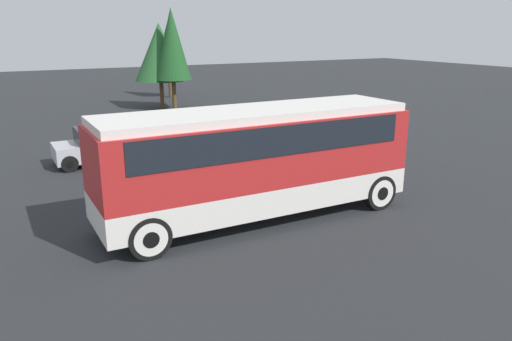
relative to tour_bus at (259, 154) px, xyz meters
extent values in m
plane|color=#26282B|center=(-0.10, 0.00, -1.93)|extent=(120.00, 120.00, 0.00)
cube|color=silver|center=(-0.10, 0.00, -1.09)|extent=(9.05, 2.48, 0.76)
cube|color=red|center=(-0.10, 0.00, 0.17)|extent=(9.05, 2.48, 1.77)
cube|color=black|center=(-0.10, 0.00, 0.61)|extent=(7.96, 2.52, 0.80)
cube|color=silver|center=(-0.10, 0.00, 1.17)|extent=(8.87, 2.28, 0.22)
cube|color=red|center=(4.28, 0.00, -0.08)|extent=(0.36, 2.38, 2.03)
cylinder|color=black|center=(3.57, -1.13, -1.39)|extent=(1.07, 0.28, 1.07)
cylinder|color=silver|center=(3.57, -1.13, -1.39)|extent=(0.83, 0.30, 0.83)
cylinder|color=black|center=(3.57, -1.13, -1.39)|extent=(0.41, 0.32, 0.41)
cylinder|color=black|center=(3.57, 1.13, -1.39)|extent=(1.07, 0.28, 1.07)
cylinder|color=silver|center=(3.57, 1.13, -1.39)|extent=(0.83, 0.30, 0.83)
cylinder|color=black|center=(3.57, 1.13, -1.39)|extent=(0.41, 0.32, 0.41)
cylinder|color=black|center=(-3.60, -1.13, -1.39)|extent=(1.07, 0.28, 1.07)
cylinder|color=silver|center=(-3.60, -1.13, -1.39)|extent=(0.83, 0.30, 0.83)
cylinder|color=black|center=(-3.60, -1.13, -1.39)|extent=(0.41, 0.32, 0.41)
cylinder|color=black|center=(-3.60, 1.13, -1.39)|extent=(1.07, 0.28, 1.07)
cylinder|color=silver|center=(-3.60, 1.13, -1.39)|extent=(0.83, 0.30, 0.83)
cylinder|color=black|center=(-3.60, 1.13, -1.39)|extent=(0.41, 0.32, 0.41)
cube|color=#2D5638|center=(4.85, 5.24, -1.36)|extent=(4.19, 1.80, 0.68)
cube|color=black|center=(4.69, 5.24, -0.72)|extent=(2.18, 1.62, 0.60)
cylinder|color=black|center=(6.52, 4.43, -1.62)|extent=(0.62, 0.22, 0.62)
cylinder|color=black|center=(6.52, 4.43, -1.62)|extent=(0.23, 0.26, 0.23)
cylinder|color=black|center=(6.52, 6.05, -1.62)|extent=(0.62, 0.22, 0.62)
cylinder|color=black|center=(6.52, 6.05, -1.62)|extent=(0.23, 0.26, 0.23)
cylinder|color=black|center=(3.19, 4.43, -1.62)|extent=(0.62, 0.22, 0.62)
cylinder|color=black|center=(3.19, 4.43, -1.62)|extent=(0.23, 0.26, 0.23)
cylinder|color=black|center=(3.19, 6.05, -1.62)|extent=(0.62, 0.22, 0.62)
cylinder|color=black|center=(3.19, 6.05, -1.62)|extent=(0.23, 0.26, 0.23)
cube|color=navy|center=(3.19, 7.84, -1.38)|extent=(4.46, 1.73, 0.58)
cube|color=black|center=(3.01, 7.84, -0.84)|extent=(2.32, 1.55, 0.49)
cylinder|color=black|center=(4.93, 7.07, -1.58)|extent=(0.69, 0.22, 0.69)
cylinder|color=black|center=(4.93, 7.07, -1.58)|extent=(0.26, 0.26, 0.26)
cylinder|color=black|center=(4.93, 8.62, -1.58)|extent=(0.69, 0.22, 0.69)
cylinder|color=black|center=(4.93, 8.62, -1.58)|extent=(0.26, 0.26, 0.26)
cylinder|color=black|center=(1.44, 7.07, -1.58)|extent=(0.69, 0.22, 0.69)
cylinder|color=black|center=(1.44, 7.07, -1.58)|extent=(0.26, 0.26, 0.26)
cylinder|color=black|center=(1.44, 8.62, -1.58)|extent=(0.69, 0.22, 0.69)
cylinder|color=black|center=(1.44, 8.62, -1.58)|extent=(0.26, 0.26, 0.26)
cube|color=#BCBCC1|center=(-2.28, 8.48, -1.35)|extent=(4.49, 1.72, 0.66)
cube|color=black|center=(-2.46, 8.48, -0.73)|extent=(2.34, 1.55, 0.59)
cylinder|color=black|center=(-0.49, 7.71, -1.60)|extent=(0.65, 0.22, 0.65)
cylinder|color=black|center=(-0.49, 7.71, -1.60)|extent=(0.25, 0.26, 0.25)
cylinder|color=black|center=(-0.49, 9.25, -1.60)|extent=(0.65, 0.22, 0.65)
cylinder|color=black|center=(-0.49, 9.25, -1.60)|extent=(0.25, 0.26, 0.25)
cylinder|color=black|center=(-4.08, 7.71, -1.60)|extent=(0.65, 0.22, 0.65)
cylinder|color=black|center=(-4.08, 7.71, -1.60)|extent=(0.25, 0.26, 0.25)
cylinder|color=black|center=(-4.08, 9.25, -1.60)|extent=(0.65, 0.22, 0.65)
cylinder|color=black|center=(-4.08, 9.25, -1.60)|extent=(0.25, 0.26, 0.25)
cylinder|color=brown|center=(4.58, 20.08, -0.90)|extent=(0.28, 0.28, 2.05)
cone|color=#1E5123|center=(4.58, 20.08, 2.43)|extent=(2.38, 2.38, 4.60)
cylinder|color=brown|center=(4.17, 21.44, -0.98)|extent=(0.28, 0.28, 1.89)
cone|color=#28602D|center=(4.17, 21.44, 1.87)|extent=(3.47, 3.47, 3.81)
cylinder|color=brown|center=(6.57, 26.65, -0.83)|extent=(0.28, 0.28, 2.18)
cone|color=#28602D|center=(6.57, 26.65, 2.08)|extent=(2.25, 2.25, 3.65)
camera|label=1|loc=(-6.62, -11.98, 3.42)|focal=35.00mm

